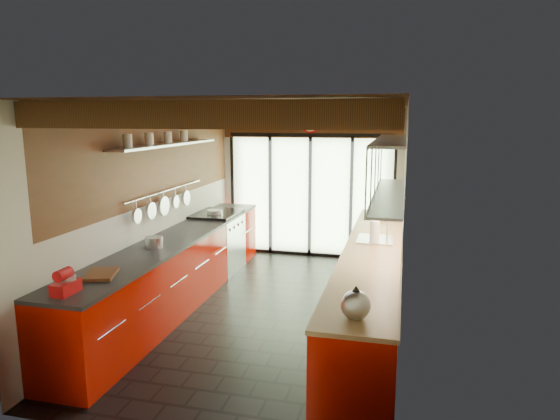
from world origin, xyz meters
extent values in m
plane|color=black|center=(0.00, 0.00, 0.00)|extent=(5.50, 5.50, 0.00)
plane|color=silver|center=(0.00, 2.75, 1.30)|extent=(3.20, 0.00, 3.20)
plane|color=silver|center=(0.00, -2.75, 1.30)|extent=(3.20, 0.00, 3.20)
plane|color=silver|center=(-1.60, 0.00, 1.30)|extent=(0.00, 5.50, 5.50)
plane|color=silver|center=(1.60, 0.00, 1.30)|extent=(0.00, 5.50, 5.50)
plane|color=#472814|center=(0.00, 0.00, 2.60)|extent=(5.50, 5.50, 0.00)
cube|color=#593316|center=(0.00, -2.25, 2.48)|extent=(3.14, 0.14, 0.22)
cube|color=#593316|center=(0.00, -1.35, 2.48)|extent=(3.14, 0.14, 0.22)
cube|color=#593316|center=(0.00, -0.45, 2.48)|extent=(3.14, 0.14, 0.22)
cube|color=#593316|center=(0.00, 0.45, 2.48)|extent=(3.14, 0.14, 0.22)
cube|color=#593316|center=(0.00, 1.35, 2.48)|extent=(3.14, 0.14, 0.22)
cube|color=#593316|center=(0.00, 2.25, 2.48)|extent=(3.14, 0.14, 0.22)
cube|color=brown|center=(0.00, 2.71, 2.35)|extent=(3.14, 0.06, 0.50)
plane|color=brown|center=(-1.57, 0.20, 1.98)|extent=(0.00, 4.90, 4.90)
plane|color=#C6EAAD|center=(0.00, 2.73, 1.08)|extent=(2.90, 0.00, 2.90)
cube|color=black|center=(-1.45, 2.72, 1.07)|extent=(0.05, 0.04, 2.15)
cube|color=black|center=(1.45, 2.72, 1.07)|extent=(0.05, 0.04, 2.15)
cube|color=black|center=(0.00, 2.69, 1.07)|extent=(0.06, 0.05, 2.15)
cube|color=black|center=(0.00, 2.69, 2.15)|extent=(2.90, 0.05, 0.06)
cylinder|color=red|center=(0.00, 2.67, 2.35)|extent=(0.34, 0.04, 0.34)
cylinder|color=beige|center=(0.00, 2.65, 2.35)|extent=(0.28, 0.02, 0.28)
cube|color=#B60F00|center=(-1.28, 0.00, 0.44)|extent=(0.65, 5.00, 0.88)
cube|color=black|center=(-1.28, 0.00, 0.90)|extent=(0.68, 5.00, 0.04)
cube|color=silver|center=(-1.28, 1.45, 0.44)|extent=(0.66, 0.90, 0.90)
cube|color=black|center=(-1.28, 1.45, 0.93)|extent=(0.65, 0.90, 0.06)
cube|color=#B60F00|center=(1.28, 0.00, 0.44)|extent=(0.65, 5.00, 0.88)
cube|color=#A4764F|center=(1.28, 0.00, 0.90)|extent=(0.68, 5.00, 0.04)
cube|color=white|center=(0.95, 0.40, 0.44)|extent=(0.02, 0.60, 0.84)
cube|color=silver|center=(1.28, 0.40, 0.93)|extent=(0.45, 0.52, 0.02)
cylinder|color=silver|center=(1.42, 0.40, 1.10)|extent=(0.02, 0.02, 0.34)
torus|color=silver|center=(1.36, 0.40, 1.27)|extent=(0.14, 0.02, 0.14)
plane|color=silver|center=(1.26, 0.30, 1.85)|extent=(0.00, 3.00, 3.00)
cube|color=#9EA0A5|center=(1.43, 0.30, 1.51)|extent=(0.34, 3.00, 0.03)
cube|color=#9EA0A5|center=(1.43, 0.30, 2.19)|extent=(0.34, 3.00, 0.03)
cylinder|color=silver|center=(-1.54, 0.30, 1.47)|extent=(0.02, 2.20, 0.02)
cube|color=silver|center=(-1.45, 0.20, 2.10)|extent=(0.28, 2.60, 0.03)
cylinder|color=silver|center=(-1.50, -0.60, 1.29)|extent=(0.04, 0.18, 0.18)
cylinder|color=silver|center=(-1.50, -0.25, 1.29)|extent=(0.04, 0.22, 0.22)
cylinder|color=silver|center=(-1.50, 0.10, 1.29)|extent=(0.04, 0.26, 0.26)
cylinder|color=silver|center=(-1.50, 0.45, 1.29)|extent=(0.04, 0.18, 0.18)
cylinder|color=silver|center=(-1.50, 0.80, 1.29)|extent=(0.04, 0.22, 0.22)
cube|color=red|center=(-1.27, -2.25, 0.98)|extent=(0.15, 0.26, 0.11)
cylinder|color=red|center=(-1.27, -2.27, 1.11)|extent=(0.10, 0.17, 0.10)
cylinder|color=silver|center=(-1.27, -2.20, 1.01)|extent=(0.13, 0.13, 0.11)
cylinder|color=silver|center=(-1.27, -0.63, 0.99)|extent=(0.27, 0.27, 0.13)
cylinder|color=silver|center=(-1.27, 1.35, 0.97)|extent=(0.27, 0.27, 0.10)
cube|color=brown|center=(-1.27, -1.73, 0.94)|extent=(0.39, 0.46, 0.03)
sphere|color=silver|center=(1.27, -2.18, 1.04)|extent=(0.27, 0.27, 0.23)
cone|color=black|center=(1.27, -2.18, 1.16)|extent=(0.10, 0.10, 0.06)
cylinder|color=silver|center=(1.27, -2.05, 1.05)|extent=(0.04, 0.09, 0.05)
cylinder|color=white|center=(1.27, 0.26, 1.06)|extent=(0.16, 0.16, 0.27)
cylinder|color=silver|center=(1.27, 0.26, 1.22)|extent=(0.03, 0.03, 0.05)
imported|color=silver|center=(1.27, 0.27, 1.00)|extent=(0.10, 0.10, 0.17)
imported|color=silver|center=(1.27, 1.74, 0.95)|extent=(0.33, 0.33, 0.06)
camera|label=1|loc=(1.58, -5.87, 2.47)|focal=32.00mm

